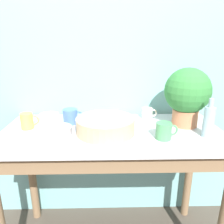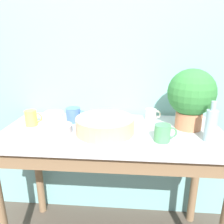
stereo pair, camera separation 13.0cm
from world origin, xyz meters
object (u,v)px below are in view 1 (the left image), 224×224
at_px(mug_blue, 71,116).
at_px(bowl_small_steel, 58,131).
at_px(mug_yellow, 27,121).
at_px(mug_green, 164,131).
at_px(bottle_tall, 209,121).
at_px(potted_plant, 187,94).
at_px(bowl_wash_large, 105,125).
at_px(mug_cream, 147,114).
at_px(bowl_small_cream, 49,117).

xyz_separation_m(mug_blue, bowl_small_steel, (-0.05, -0.18, -0.03)).
relative_size(mug_yellow, mug_green, 0.92).
distance_m(bottle_tall, mug_yellow, 1.08).
relative_size(potted_plant, mug_yellow, 3.27).
height_order(potted_plant, bowl_wash_large, potted_plant).
height_order(bowl_wash_large, mug_green, mug_green).
height_order(potted_plant, bottle_tall, potted_plant).
distance_m(bowl_wash_large, mug_green, 0.34).
relative_size(potted_plant, mug_green, 3.01).
bearing_deg(mug_green, bottle_tall, 5.63).
bearing_deg(bowl_wash_large, mug_cream, 38.72).
bearing_deg(mug_cream, bowl_wash_large, -141.28).
bearing_deg(bowl_small_steel, potted_plant, 9.35).
bearing_deg(bowl_small_steel, bowl_wash_large, 3.94).
relative_size(mug_blue, mug_green, 1.07).
relative_size(mug_blue, bowl_small_cream, 0.99).
bearing_deg(bottle_tall, mug_cream, 133.22).
bearing_deg(bowl_small_cream, bowl_wash_large, -28.50).
distance_m(bowl_wash_large, mug_blue, 0.28).
relative_size(bottle_tall, bowl_small_steel, 1.42).
bearing_deg(potted_plant, mug_cream, 150.43).
distance_m(bottle_tall, mug_cream, 0.43).
xyz_separation_m(bowl_wash_large, mug_green, (0.33, -0.10, 0.00)).
height_order(mug_blue, bowl_small_cream, mug_blue).
xyz_separation_m(bottle_tall, mug_blue, (-0.81, 0.23, -0.04)).
height_order(bottle_tall, bowl_small_cream, bottle_tall).
xyz_separation_m(potted_plant, bowl_small_steel, (-0.79, -0.13, -0.19)).
distance_m(mug_green, bowl_small_steel, 0.61).
bearing_deg(bowl_wash_large, mug_blue, 145.40).
bearing_deg(potted_plant, bowl_small_steel, -170.65).
distance_m(potted_plant, mug_yellow, 1.01).
xyz_separation_m(bowl_wash_large, mug_blue, (-0.23, 0.16, 0.00)).
distance_m(bowl_wash_large, mug_cream, 0.38).
distance_m(potted_plant, mug_cream, 0.31).
xyz_separation_m(bowl_wash_large, mug_yellow, (-0.49, 0.07, 0.00)).
height_order(mug_yellow, mug_green, mug_yellow).
distance_m(bowl_wash_large, bowl_small_cream, 0.44).
bearing_deg(mug_green, mug_cream, 95.54).
distance_m(mug_cream, mug_yellow, 0.80).
bearing_deg(bottle_tall, mug_yellow, 172.21).
height_order(bowl_wash_large, mug_blue, mug_blue).
relative_size(bowl_wash_large, mug_blue, 2.63).
bearing_deg(mug_yellow, potted_plant, 2.08).
distance_m(mug_green, bowl_small_cream, 0.78).
height_order(bottle_tall, mug_cream, bottle_tall).
bearing_deg(mug_cream, bowl_small_steel, -155.93).
bearing_deg(mug_yellow, bowl_small_steel, -24.07).
distance_m(potted_plant, bowl_small_cream, 0.92).
relative_size(potted_plant, bowl_wash_large, 1.07).
height_order(mug_cream, mug_blue, mug_blue).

